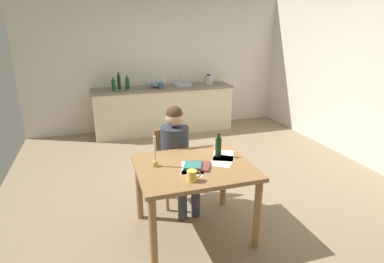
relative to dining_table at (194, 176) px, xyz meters
name	(u,v)px	position (x,y,z in m)	size (l,w,h in m)	color
ground_plane	(200,180)	(0.44, 1.09, -0.65)	(5.20, 5.20, 0.04)	#937F60
wall_back	(159,64)	(0.44, 3.69, 0.67)	(5.20, 0.12, 2.60)	silver
wall_right	(365,77)	(3.04, 1.09, 0.67)	(0.12, 5.20, 2.60)	silver
kitchen_counter	(164,109)	(0.44, 3.33, -0.18)	(2.72, 0.64, 0.90)	beige
dining_table	(194,176)	(0.00, 0.00, 0.00)	(1.11, 0.93, 0.75)	#9E7042
chair_at_table	(173,162)	(-0.04, 0.71, -0.14)	(0.46, 0.46, 0.88)	#9E7042
person_seated	(177,151)	(-0.02, 0.56, 0.04)	(0.38, 0.62, 1.19)	#333842
coffee_mug	(192,176)	(-0.11, -0.30, 0.16)	(0.13, 0.09, 0.10)	#F2CC4C
candlestick	(155,158)	(-0.36, 0.09, 0.20)	(0.06, 0.06, 0.31)	gold
book_magazine	(193,166)	(-0.03, -0.05, 0.13)	(0.16, 0.17, 0.03)	#387D75
book_cookery	(200,166)	(0.04, -0.06, 0.12)	(0.19, 0.22, 0.02)	brown
paper_letter	(223,155)	(0.37, 0.14, 0.12)	(0.21, 0.30, 0.00)	white
paper_bill	(195,169)	(-0.01, -0.08, 0.12)	(0.21, 0.30, 0.00)	white
paper_envelope	(222,161)	(0.30, 0.02, 0.12)	(0.21, 0.30, 0.00)	white
paper_receipt	(193,168)	(-0.03, -0.05, 0.12)	(0.21, 0.30, 0.00)	white
wine_bottle_on_table	(218,147)	(0.30, 0.13, 0.22)	(0.06, 0.06, 0.25)	black
sink_unit	(183,85)	(0.84, 3.33, 0.29)	(0.36, 0.36, 0.24)	#B2B7BC
bottle_oil	(114,85)	(-0.50, 3.25, 0.37)	(0.07, 0.07, 0.24)	#194C23
bottle_vinegar	(119,82)	(-0.39, 3.35, 0.40)	(0.06, 0.06, 0.32)	black
bottle_wine_red	(127,83)	(-0.25, 3.30, 0.37)	(0.08, 0.08, 0.25)	#194C23
mixing_bowl	(156,85)	(0.30, 3.32, 0.32)	(0.25, 0.25, 0.11)	#668C99
stovetop_kettle	(208,79)	(1.37, 3.33, 0.36)	(0.18, 0.18, 0.22)	#B7BABF
wine_glass_near_sink	(164,80)	(0.49, 3.48, 0.37)	(0.07, 0.07, 0.15)	silver
wine_glass_by_kettle	(158,80)	(0.38, 3.48, 0.37)	(0.07, 0.07, 0.15)	silver
wine_glass_back_left	(153,81)	(0.27, 3.48, 0.37)	(0.07, 0.07, 0.15)	silver
wine_glass_back_right	(149,81)	(0.19, 3.48, 0.37)	(0.07, 0.07, 0.15)	silver
teacup_on_counter	(161,86)	(0.36, 3.18, 0.32)	(0.12, 0.08, 0.11)	#33598C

